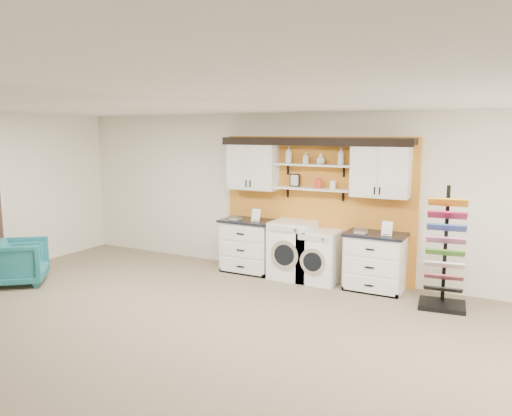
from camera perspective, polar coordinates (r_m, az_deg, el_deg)
The scene contains 22 objects.
floor at distance 5.59m, azimuth -9.06°, elevation -17.77°, with size 10.00×10.00×0.00m, color #857459.
ceiling at distance 5.01m, azimuth -9.84°, elevation 12.24°, with size 10.00×10.00×0.00m, color white.
wall_back at distance 8.59m, azimuth 6.96°, elevation 1.46°, with size 10.00×10.00×0.00m, color silver.
accent_panel at distance 8.59m, azimuth 6.85°, elevation 0.11°, with size 3.40×0.07×2.40m, color orange.
upper_cabinet_left at distance 8.83m, azimuth -0.35°, elevation 4.85°, with size 0.90×0.35×0.84m.
upper_cabinet_right at distance 8.01m, azimuth 14.07°, elevation 4.18°, with size 0.90×0.35×0.84m.
shelf_lower at distance 8.39m, azimuth 6.49°, elevation 2.18°, with size 1.32×0.28×0.03m, color white.
shelf_upper at distance 8.36m, azimuth 6.53°, elevation 4.91°, with size 1.32×0.28×0.03m, color white.
crown_molding at distance 8.35m, azimuth 6.61°, elevation 7.64°, with size 3.30×0.41×0.13m.
picture_frame at distance 8.56m, azimuth 4.44°, elevation 3.18°, with size 0.18×0.02×0.22m.
canister_red at distance 8.35m, azimuth 7.14°, elevation 2.79°, with size 0.11×0.11×0.16m, color red.
canister_cream at distance 8.26m, azimuth 8.76°, elevation 2.63°, with size 0.10×0.10×0.14m, color silver.
base_cabinet_left at distance 8.91m, azimuth -0.81°, elevation -4.31°, with size 0.96×0.66×0.94m.
base_cabinet_right at distance 8.10m, azimuth 13.43°, elevation -5.98°, with size 0.93×0.66×0.91m.
washer at distance 8.53m, azimuth 4.22°, elevation -4.78°, with size 0.70×0.71×0.98m.
dryer at distance 8.37m, azimuth 7.35°, elevation -5.50°, with size 0.62×0.71×0.86m.
sample_rack at distance 7.59m, azimuth 20.69°, elevation -6.63°, with size 0.69×0.60×1.73m.
armchair at distance 9.07m, azimuth -25.38°, elevation -5.60°, with size 0.78×0.80×0.73m, color #1C6D76.
soap_bottle_a at distance 8.52m, azimuth 3.77°, elevation 6.10°, with size 0.11×0.11×0.29m, color silver.
soap_bottle_b at distance 8.40m, azimuth 5.70°, elevation 5.70°, with size 0.09×0.09×0.19m, color silver.
soap_bottle_c at distance 8.30m, azimuth 7.41°, elevation 5.60°, with size 0.14×0.14×0.18m, color silver.
soap_bottle_d at distance 8.19m, azimuth 9.67°, elevation 5.85°, with size 0.11×0.11×0.28m, color silver.
Camera 1 is at (3.05, -3.96, 2.49)m, focal length 35.00 mm.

